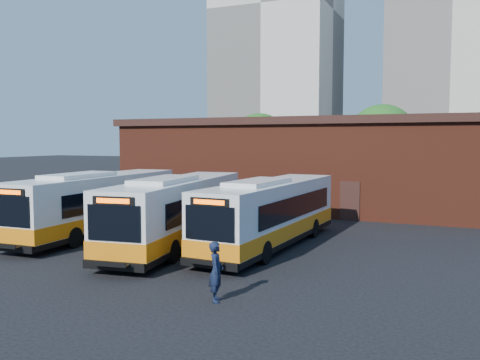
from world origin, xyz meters
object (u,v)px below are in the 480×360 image
at_px(bus_west, 97,206).
at_px(transit_worker, 216,272).
at_px(bus_midwest, 178,214).
at_px(bus_mideast, 270,216).

distance_m(bus_west, transit_worker, 12.91).
bearing_deg(transit_worker, bus_midwest, 15.87).
bearing_deg(bus_midwest, bus_west, 163.91).
bearing_deg(bus_midwest, bus_mideast, 12.77).
xyz_separation_m(bus_midwest, transit_worker, (5.26, -6.63, -0.57)).
xyz_separation_m(bus_west, bus_mideast, (9.31, 0.70, -0.04)).
relative_size(bus_midwest, bus_mideast, 1.04).
xyz_separation_m(bus_west, bus_midwest, (5.29, -0.79, 0.00)).
bearing_deg(bus_west, transit_worker, -37.14).
relative_size(bus_west, bus_midwest, 0.99).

